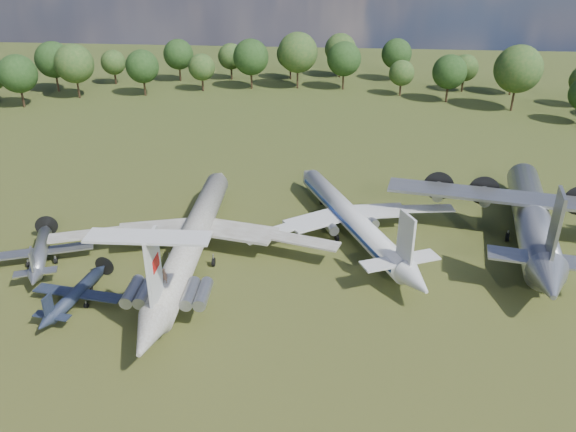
# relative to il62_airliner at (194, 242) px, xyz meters

# --- Properties ---
(ground) EXTENTS (300.00, 300.00, 0.00)m
(ground) POSITION_rel_il62_airliner_xyz_m (5.05, 1.70, -2.23)
(ground) COLOR #224416
(ground) RESTS_ON ground
(il62_airliner) EXTENTS (36.73, 46.79, 4.46)m
(il62_airliner) POSITION_rel_il62_airliner_xyz_m (0.00, 0.00, 0.00)
(il62_airliner) COLOR silver
(il62_airliner) RESTS_ON ground
(tu104_jet) EXTENTS (42.61, 47.47, 3.89)m
(tu104_jet) POSITION_rel_il62_airliner_xyz_m (18.74, 7.70, -0.28)
(tu104_jet) COLOR silver
(tu104_jet) RESTS_ON ground
(an12_transport) EXTENTS (43.09, 46.54, 5.35)m
(an12_transport) POSITION_rel_il62_airliner_xyz_m (41.43, 8.66, 0.45)
(an12_transport) COLOR #A7AAAF
(an12_transport) RESTS_ON ground
(small_prop_west) EXTENTS (11.47, 14.54, 1.96)m
(small_prop_west) POSITION_rel_il62_airliner_xyz_m (-9.95, -10.83, -1.25)
(small_prop_west) COLOR black
(small_prop_west) RESTS_ON ground
(small_prop_northwest) EXTENTS (16.90, 19.33, 2.36)m
(small_prop_northwest) POSITION_rel_il62_airliner_xyz_m (-17.67, -3.18, -1.05)
(small_prop_northwest) COLOR #A5A7AD
(small_prop_northwest) RESTS_ON ground
(person_on_il62) EXTENTS (0.62, 0.43, 1.63)m
(person_on_il62) POSITION_rel_il62_airliner_xyz_m (0.49, -12.47, 3.05)
(person_on_il62) COLOR brown
(person_on_il62) RESTS_ON il62_airliner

